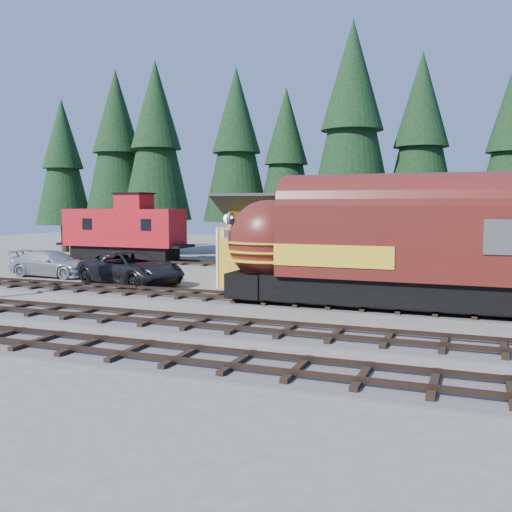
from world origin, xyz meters
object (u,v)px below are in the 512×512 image
(caboose, at_px, (125,231))
(pickup_truck_b, at_px, (52,264))
(locomotive, at_px, (395,251))
(depot, at_px, (336,235))
(pickup_truck_a, at_px, (132,268))

(caboose, xyz_separation_m, pickup_truck_b, (1.02, -9.76, -1.73))
(locomotive, relative_size, caboose, 1.68)
(depot, distance_m, locomotive, 7.75)
(locomotive, xyz_separation_m, pickup_truck_a, (-15.46, 2.92, -1.68))
(locomotive, bearing_deg, pickup_truck_b, 169.29)
(pickup_truck_b, bearing_deg, pickup_truck_a, -100.10)
(pickup_truck_a, xyz_separation_m, pickup_truck_b, (-6.96, 1.32, -0.12))
(locomotive, bearing_deg, caboose, 149.16)
(pickup_truck_a, bearing_deg, depot, -54.40)
(locomotive, distance_m, pickup_truck_a, 15.83)
(depot, bearing_deg, caboose, 158.71)
(depot, height_order, pickup_truck_a, depot)
(caboose, distance_m, pickup_truck_b, 9.97)
(depot, bearing_deg, pickup_truck_b, -172.93)
(locomotive, height_order, caboose, caboose)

